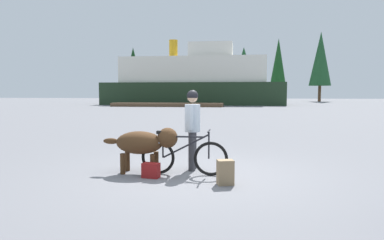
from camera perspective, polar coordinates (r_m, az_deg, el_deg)
name	(u,v)px	position (r m, az deg, el deg)	size (l,w,h in m)	color
ground_plane	(197,175)	(6.92, 0.79, -8.96)	(160.00, 160.00, 0.00)	slate
bicycle	(183,156)	(6.83, -1.43, -5.98)	(1.71, 0.44, 0.89)	black
person_cyclist	(193,122)	(7.20, 0.08, -0.39)	(0.32, 0.53, 1.66)	#333338
dog	(145,143)	(7.01, -7.75, -3.70)	(1.53, 0.54, 0.92)	#472D19
backpack	(225,172)	(6.18, 5.48, -8.54)	(0.28, 0.20, 0.44)	#8C7251
handbag_pannier	(151,170)	(6.70, -6.75, -8.19)	(0.32, 0.18, 0.28)	maroon
dock_pier	(168,105)	(38.99, -3.99, 2.53)	(12.34, 2.92, 0.40)	brown
ferry_boat	(195,82)	(45.67, 0.46, 6.25)	(22.65, 8.25, 8.38)	#1E331E
pine_tree_far_left	(133,65)	(64.02, -9.60, 8.89)	(2.99, 2.99, 9.54)	#4C331E
pine_tree_center	(244,67)	(61.31, 8.47, 8.59)	(4.14, 4.14, 9.28)	#4C331E
pine_tree_far_right	(320,59)	(62.32, 20.31, 9.37)	(3.57, 3.57, 11.56)	#4C331E
pine_tree_mid_back	(278,64)	(66.94, 13.95, 8.89)	(3.15, 3.15, 11.47)	#4C331E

